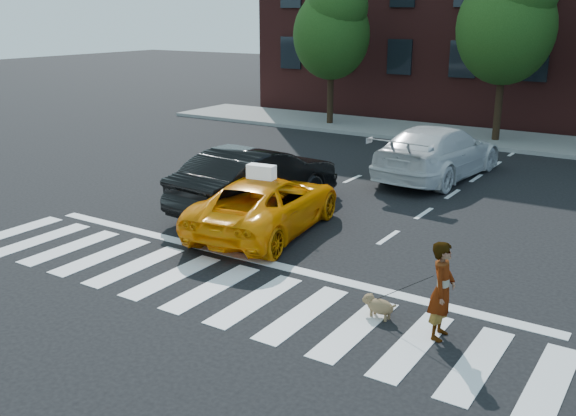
{
  "coord_description": "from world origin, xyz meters",
  "views": [
    {
      "loc": [
        7.19,
        -8.51,
        4.93
      ],
      "look_at": [
        0.36,
        2.08,
        1.1
      ],
      "focal_mm": 40.0,
      "sensor_mm": 36.0,
      "label": 1
    }
  ],
  "objects_px": {
    "tree_left": "(332,25)",
    "dog": "(378,305)",
    "tree_mid": "(508,16)",
    "black_sedan": "(256,179)",
    "white_suv": "(438,152)",
    "woman": "(442,290)",
    "taxi": "(267,204)"
  },
  "relations": [
    {
      "from": "tree_left",
      "to": "woman",
      "type": "bearing_deg",
      "value": -55.83
    },
    {
      "from": "tree_left",
      "to": "tree_mid",
      "type": "xyz_separation_m",
      "value": [
        7.5,
        -0.0,
        0.41
      ]
    },
    {
      "from": "black_sedan",
      "to": "woman",
      "type": "bearing_deg",
      "value": 152.6
    },
    {
      "from": "tree_left",
      "to": "black_sedan",
      "type": "relative_size",
      "value": 1.3
    },
    {
      "from": "black_sedan",
      "to": "tree_mid",
      "type": "bearing_deg",
      "value": -97.82
    },
    {
      "from": "taxi",
      "to": "white_suv",
      "type": "height_order",
      "value": "white_suv"
    },
    {
      "from": "taxi",
      "to": "woman",
      "type": "distance_m",
      "value": 5.97
    },
    {
      "from": "tree_left",
      "to": "dog",
      "type": "bearing_deg",
      "value": -58.41
    },
    {
      "from": "tree_left",
      "to": "taxi",
      "type": "distance_m",
      "value": 15.4
    },
    {
      "from": "tree_mid",
      "to": "dog",
      "type": "relative_size",
      "value": 10.79
    },
    {
      "from": "black_sedan",
      "to": "dog",
      "type": "xyz_separation_m",
      "value": [
        5.37,
        -4.0,
        -0.61
      ]
    },
    {
      "from": "black_sedan",
      "to": "woman",
      "type": "xyz_separation_m",
      "value": [
        6.49,
        -4.1,
        -0.03
      ]
    },
    {
      "from": "white_suv",
      "to": "woman",
      "type": "relative_size",
      "value": 3.52
    },
    {
      "from": "white_suv",
      "to": "woman",
      "type": "distance_m",
      "value": 10.61
    },
    {
      "from": "tree_mid",
      "to": "woman",
      "type": "height_order",
      "value": "tree_mid"
    },
    {
      "from": "white_suv",
      "to": "dog",
      "type": "relative_size",
      "value": 8.55
    },
    {
      "from": "tree_mid",
      "to": "tree_left",
      "type": "bearing_deg",
      "value": 180.0
    },
    {
      "from": "black_sedan",
      "to": "white_suv",
      "type": "bearing_deg",
      "value": -110.54
    },
    {
      "from": "white_suv",
      "to": "woman",
      "type": "bearing_deg",
      "value": 115.03
    },
    {
      "from": "taxi",
      "to": "black_sedan",
      "type": "bearing_deg",
      "value": -54.32
    },
    {
      "from": "tree_left",
      "to": "dog",
      "type": "height_order",
      "value": "tree_left"
    },
    {
      "from": "white_suv",
      "to": "dog",
      "type": "xyz_separation_m",
      "value": [
        2.6,
        -9.83,
        -0.6
      ]
    },
    {
      "from": "white_suv",
      "to": "dog",
      "type": "height_order",
      "value": "white_suv"
    },
    {
      "from": "tree_mid",
      "to": "dog",
      "type": "xyz_separation_m",
      "value": [
        2.58,
        -16.4,
        -4.63
      ]
    },
    {
      "from": "black_sedan",
      "to": "dog",
      "type": "bearing_deg",
      "value": 148.21
    },
    {
      "from": "black_sedan",
      "to": "dog",
      "type": "height_order",
      "value": "black_sedan"
    },
    {
      "from": "tree_left",
      "to": "tree_mid",
      "type": "relative_size",
      "value": 0.92
    },
    {
      "from": "tree_mid",
      "to": "woman",
      "type": "xyz_separation_m",
      "value": [
        3.7,
        -16.5,
        -4.05
      ]
    },
    {
      "from": "tree_left",
      "to": "woman",
      "type": "distance_m",
      "value": 20.27
    },
    {
      "from": "taxi",
      "to": "tree_left",
      "type": "bearing_deg",
      "value": -74.41
    },
    {
      "from": "woman",
      "to": "dog",
      "type": "xyz_separation_m",
      "value": [
        -1.12,
        0.1,
        -0.58
      ]
    },
    {
      "from": "dog",
      "to": "tree_mid",
      "type": "bearing_deg",
      "value": 105.28
    }
  ]
}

